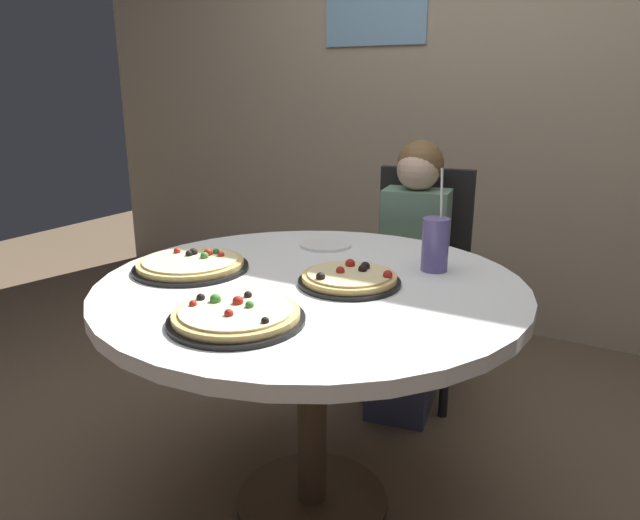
{
  "coord_description": "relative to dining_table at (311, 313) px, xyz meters",
  "views": [
    {
      "loc": [
        0.81,
        -1.37,
        1.29
      ],
      "look_at": [
        0.0,
        0.05,
        0.8
      ],
      "focal_mm": 33.03,
      "sensor_mm": 36.0,
      "label": 1
    }
  ],
  "objects": [
    {
      "name": "soda_cup",
      "position": [
        0.27,
        0.27,
        0.18
      ],
      "size": [
        0.08,
        0.08,
        0.31
      ],
      "color": "#6659A5",
      "rests_on": "dining_table"
    },
    {
      "name": "ground_plane",
      "position": [
        0.0,
        0.0,
        -0.65
      ],
      "size": [
        8.0,
        8.0,
        0.0
      ],
      "primitive_type": "plane",
      "color": "brown"
    },
    {
      "name": "pizza_cheese",
      "position": [
        -0.37,
        -0.09,
        0.11
      ],
      "size": [
        0.35,
        0.35,
        0.05
      ],
      "color": "black",
      "rests_on": "dining_table"
    },
    {
      "name": "pizza_pepperoni",
      "position": [
        0.11,
        0.03,
        0.11
      ],
      "size": [
        0.29,
        0.29,
        0.05
      ],
      "color": "black",
      "rests_on": "dining_table"
    },
    {
      "name": "diner_child",
      "position": [
        0.01,
        0.76,
        -0.17
      ],
      "size": [
        0.31,
        0.43,
        1.08
      ],
      "color": "#3F4766",
      "rests_on": "ground_plane"
    },
    {
      "name": "dining_table",
      "position": [
        0.0,
        0.0,
        0.0
      ],
      "size": [
        1.22,
        1.22,
        0.75
      ],
      "color": "white",
      "rests_on": "ground_plane"
    },
    {
      "name": "wall_with_window",
      "position": [
        -0.0,
        1.79,
        0.8
      ],
      "size": [
        5.2,
        0.14,
        2.9
      ],
      "color": "tan",
      "rests_on": "ground_plane"
    },
    {
      "name": "chair_wooden",
      "position": [
        -0.01,
        0.94,
        -0.12
      ],
      "size": [
        0.46,
        0.46,
        0.95
      ],
      "color": "black",
      "rests_on": "ground_plane"
    },
    {
      "name": "plate_small",
      "position": [
        -0.15,
        0.35,
        0.1
      ],
      "size": [
        0.18,
        0.18,
        0.01
      ],
      "primitive_type": "cylinder",
      "color": "white",
      "rests_on": "dining_table"
    },
    {
      "name": "pizza_veggie",
      "position": [
        -0.01,
        -0.35,
        0.11
      ],
      "size": [
        0.33,
        0.33,
        0.05
      ],
      "color": "black",
      "rests_on": "dining_table"
    }
  ]
}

